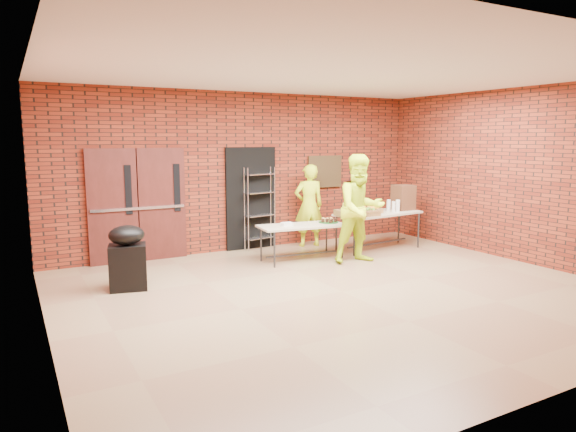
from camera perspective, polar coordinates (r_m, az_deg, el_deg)
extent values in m
cube|color=#8B6A4B|center=(7.81, 6.06, -8.50)|extent=(8.00, 7.00, 0.04)
cube|color=silver|center=(7.53, 6.46, 15.81)|extent=(8.00, 7.00, 0.04)
cube|color=maroon|center=(10.56, -4.80, 4.93)|extent=(8.00, 0.04, 3.20)
cube|color=maroon|center=(6.15, -26.12, 1.48)|extent=(0.04, 7.00, 3.20)
cube|color=maroon|center=(10.34, 24.88, 4.09)|extent=(0.04, 7.00, 3.20)
cube|color=#4B1A15|center=(9.77, -18.91, 0.96)|extent=(0.88, 0.08, 2.10)
cube|color=#4B1A15|center=(9.96, -13.81, 1.31)|extent=(0.88, 0.08, 2.10)
cube|color=black|center=(9.73, -17.33, 2.79)|extent=(0.12, 0.02, 0.90)
cube|color=black|center=(9.95, -12.24, 3.10)|extent=(0.12, 0.02, 0.90)
cube|color=silver|center=(9.80, -16.25, 0.81)|extent=(1.70, 0.04, 0.05)
cube|color=black|center=(10.60, -4.14, 1.97)|extent=(1.10, 0.06, 2.10)
cube|color=#402F19|center=(11.41, 4.12, 4.96)|extent=(0.85, 0.04, 0.70)
cube|color=tan|center=(9.61, 1.58, -1.09)|extent=(1.70, 0.86, 0.04)
cube|color=#323337|center=(9.71, 1.57, -4.26)|extent=(1.45, 0.20, 0.03)
cylinder|color=#323337|center=(9.57, -3.01, -3.19)|extent=(0.03, 0.03, 0.63)
cylinder|color=#323337|center=(10.27, 4.30, -2.39)|extent=(0.03, 0.03, 0.63)
cylinder|color=#323337|center=(9.09, -1.51, -3.80)|extent=(0.03, 0.03, 0.63)
cylinder|color=#323337|center=(9.83, 6.04, -2.91)|extent=(0.03, 0.03, 0.63)
cube|color=tan|center=(10.72, 10.01, 0.28)|extent=(1.93, 0.98, 0.04)
cube|color=#323337|center=(10.83, 9.92, -2.97)|extent=(1.65, 0.23, 0.03)
cylinder|color=#323337|center=(10.54, 5.39, -1.87)|extent=(0.04, 0.04, 0.72)
cylinder|color=#323337|center=(11.54, 12.20, -1.12)|extent=(0.04, 0.04, 0.72)
cylinder|color=#323337|center=(10.04, 7.38, -2.43)|extent=(0.04, 0.04, 0.72)
cylinder|color=#323337|center=(11.09, 14.29, -1.58)|extent=(0.04, 0.04, 0.72)
cube|color=#AC7345|center=(10.18, 6.77, 0.24)|extent=(0.48, 0.37, 0.07)
cube|color=#AC7345|center=(10.61, 9.15, 0.51)|extent=(0.41, 0.32, 0.06)
cube|color=#AC7345|center=(10.23, 8.54, 0.25)|extent=(0.50, 0.39, 0.08)
cylinder|color=#15501B|center=(9.89, 4.52, -0.68)|extent=(0.38, 0.38, 0.01)
cube|color=white|center=(9.48, -0.12, -0.91)|extent=(0.20, 0.13, 0.07)
cube|color=#56311D|center=(11.20, 12.69, 2.03)|extent=(0.40, 0.36, 0.53)
cylinder|color=white|center=(10.79, 11.65, 1.00)|extent=(0.07, 0.07, 0.22)
cylinder|color=white|center=(10.84, 12.10, 1.10)|extent=(0.08, 0.08, 0.25)
cylinder|color=white|center=(10.96, 11.12, 1.17)|extent=(0.08, 0.08, 0.24)
cube|color=black|center=(8.18, -17.35, -5.42)|extent=(0.63, 0.55, 0.69)
ellipsoid|color=black|center=(8.07, -17.50, -2.03)|extent=(0.62, 0.56, 0.30)
imported|color=#D5F71B|center=(10.85, 2.33, 1.17)|extent=(0.71, 0.54, 1.74)
imported|color=#D5F71B|center=(9.48, 8.05, 0.79)|extent=(1.05, 0.86, 1.99)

